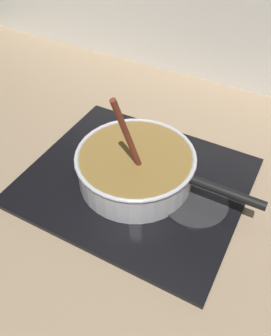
% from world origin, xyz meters
% --- Properties ---
extents(ground, '(2.40, 1.60, 0.04)m').
position_xyz_m(ground, '(0.00, 0.00, -0.02)').
color(ground, '#9E8466').
extents(backsplash_wall, '(2.40, 0.02, 0.55)m').
position_xyz_m(backsplash_wall, '(0.00, 0.79, 0.28)').
color(backsplash_wall, silver).
rests_on(backsplash_wall, ground).
extents(hob_plate, '(0.56, 0.48, 0.01)m').
position_xyz_m(hob_plate, '(-0.02, 0.19, 0.01)').
color(hob_plate, black).
rests_on(hob_plate, ground).
extents(burner_ring, '(0.21, 0.21, 0.01)m').
position_xyz_m(burner_ring, '(-0.02, 0.19, 0.02)').
color(burner_ring, '#592D0C').
rests_on(burner_ring, hob_plate).
extents(spare_burner, '(0.16, 0.16, 0.01)m').
position_xyz_m(spare_burner, '(0.14, 0.19, 0.01)').
color(spare_burner, '#262628').
rests_on(spare_burner, hob_plate).
extents(cooking_pan, '(0.48, 0.30, 0.29)m').
position_xyz_m(cooking_pan, '(-0.02, 0.19, 0.06)').
color(cooking_pan, silver).
rests_on(cooking_pan, hob_plate).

